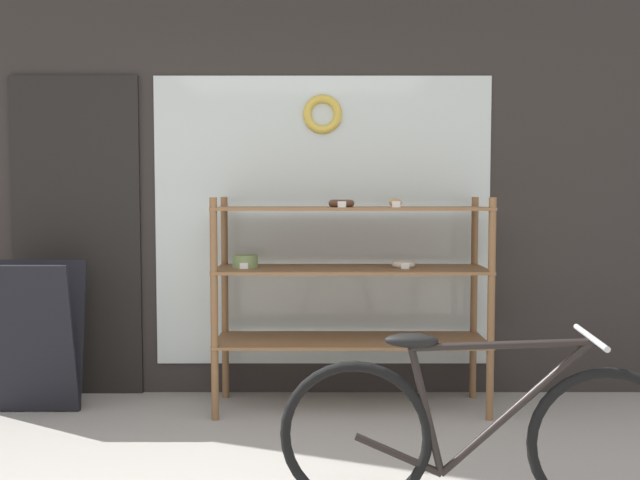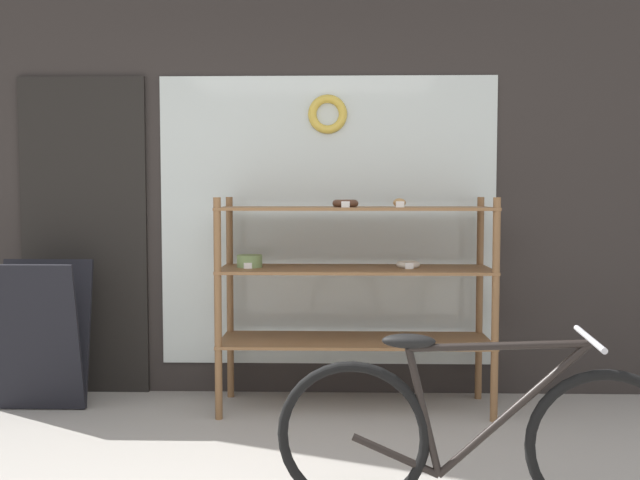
% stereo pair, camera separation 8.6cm
% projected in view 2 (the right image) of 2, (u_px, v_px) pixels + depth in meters
% --- Properties ---
extents(storefront_facade, '(5.60, 0.13, 3.92)m').
position_uv_depth(storefront_facade, '(293.00, 107.00, 4.70)').
color(storefront_facade, '#2D2826').
rests_on(storefront_facade, ground_plane).
extents(display_case, '(1.66, 0.51, 1.31)m').
position_uv_depth(display_case, '(352.00, 276.00, 4.37)').
color(display_case, brown).
rests_on(display_case, ground_plane).
extents(bicycle, '(1.65, 0.46, 0.77)m').
position_uv_depth(bicycle, '(475.00, 436.00, 2.90)').
color(bicycle, black).
rests_on(bicycle, ground_plane).
extents(sandwich_board, '(0.57, 0.38, 0.91)m').
position_uv_depth(sandwich_board, '(39.00, 335.00, 4.37)').
color(sandwich_board, black).
rests_on(sandwich_board, ground_plane).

